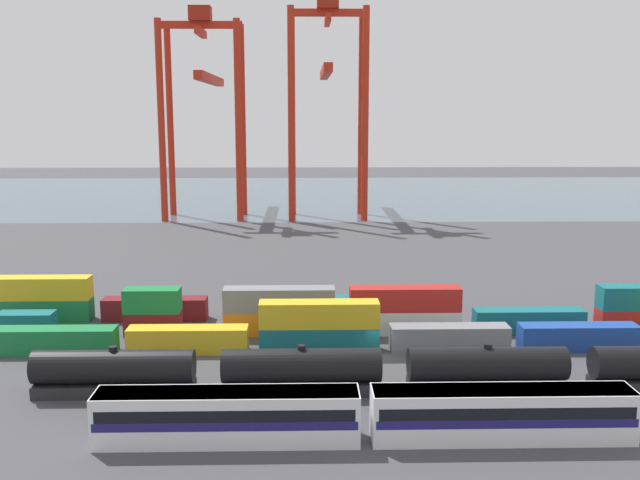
{
  "coord_description": "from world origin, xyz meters",
  "views": [
    {
      "loc": [
        -7.46,
        -67.28,
        23.87
      ],
      "look_at": [
        -5.6,
        16.87,
        8.78
      ],
      "focal_mm": 39.76,
      "sensor_mm": 36.0,
      "label": 1
    }
  ],
  "objects_px": {
    "shipping_container_18": "(40,309)",
    "passenger_train": "(365,413)",
    "freight_tank_row": "(394,370)",
    "gantry_crane_central": "(327,87)",
    "shipping_container_1": "(188,340)",
    "gantry_crane_west": "(205,94)",
    "shipping_container_13": "(404,322)",
    "shipping_container_11": "(279,322)"
  },
  "relations": [
    {
      "from": "shipping_container_18",
      "to": "shipping_container_13",
      "type": "bearing_deg",
      "value": -7.89
    },
    {
      "from": "freight_tank_row",
      "to": "shipping_container_1",
      "type": "distance_m",
      "value": 22.44
    },
    {
      "from": "shipping_container_1",
      "to": "shipping_container_13",
      "type": "xyz_separation_m",
      "value": [
        22.79,
        5.81,
        0.0
      ]
    },
    {
      "from": "shipping_container_18",
      "to": "gantry_crane_west",
      "type": "height_order",
      "value": "gantry_crane_west"
    },
    {
      "from": "gantry_crane_west",
      "to": "shipping_container_18",
      "type": "bearing_deg",
      "value": -95.34
    },
    {
      "from": "shipping_container_13",
      "to": "gantry_crane_west",
      "type": "bearing_deg",
      "value": 110.19
    },
    {
      "from": "gantry_crane_central",
      "to": "shipping_container_1",
      "type": "bearing_deg",
      "value": -99.98
    },
    {
      "from": "shipping_container_13",
      "to": "gantry_crane_central",
      "type": "bearing_deg",
      "value": 93.51
    },
    {
      "from": "shipping_container_1",
      "to": "passenger_train",
      "type": "bearing_deg",
      "value": -50.99
    },
    {
      "from": "freight_tank_row",
      "to": "passenger_train",
      "type": "bearing_deg",
      "value": -109.95
    },
    {
      "from": "shipping_container_11",
      "to": "passenger_train",
      "type": "bearing_deg",
      "value": -74.41
    },
    {
      "from": "freight_tank_row",
      "to": "shipping_container_11",
      "type": "xyz_separation_m",
      "value": [
        -10.53,
        16.77,
        -0.74
      ]
    },
    {
      "from": "shipping_container_1",
      "to": "shipping_container_18",
      "type": "relative_size",
      "value": 1.0
    },
    {
      "from": "shipping_container_11",
      "to": "gantry_crane_central",
      "type": "xyz_separation_m",
      "value": [
        8.13,
        91.71,
        28.41
      ]
    },
    {
      "from": "shipping_container_1",
      "to": "gantry_crane_west",
      "type": "height_order",
      "value": "gantry_crane_west"
    },
    {
      "from": "freight_tank_row",
      "to": "shipping_container_18",
      "type": "bearing_deg",
      "value": 149.74
    },
    {
      "from": "shipping_container_11",
      "to": "shipping_container_18",
      "type": "xyz_separation_m",
      "value": [
        -28.19,
        5.81,
        0.0
      ]
    },
    {
      "from": "shipping_container_18",
      "to": "passenger_train",
      "type": "bearing_deg",
      "value": -41.83
    },
    {
      "from": "shipping_container_11",
      "to": "freight_tank_row",
      "type": "bearing_deg",
      "value": -57.89
    },
    {
      "from": "shipping_container_18",
      "to": "gantry_crane_central",
      "type": "height_order",
      "value": "gantry_crane_central"
    },
    {
      "from": "shipping_container_13",
      "to": "gantry_crane_central",
      "type": "height_order",
      "value": "gantry_crane_central"
    },
    {
      "from": "shipping_container_13",
      "to": "shipping_container_18",
      "type": "distance_m",
      "value": 42.34
    },
    {
      "from": "freight_tank_row",
      "to": "gantry_crane_west",
      "type": "xyz_separation_m",
      "value": [
        -30.64,
        108.88,
        26.3
      ]
    },
    {
      "from": "shipping_container_1",
      "to": "shipping_container_11",
      "type": "xyz_separation_m",
      "value": [
        9.04,
        5.81,
        0.0
      ]
    },
    {
      "from": "shipping_container_1",
      "to": "gantry_crane_west",
      "type": "xyz_separation_m",
      "value": [
        -11.08,
        97.92,
        27.04
      ]
    },
    {
      "from": "passenger_train",
      "to": "gantry_crane_central",
      "type": "relative_size",
      "value": 0.79
    },
    {
      "from": "shipping_container_13",
      "to": "shipping_container_1",
      "type": "bearing_deg",
      "value": -165.7
    },
    {
      "from": "passenger_train",
      "to": "shipping_container_11",
      "type": "bearing_deg",
      "value": 105.59
    },
    {
      "from": "freight_tank_row",
      "to": "shipping_container_13",
      "type": "height_order",
      "value": "freight_tank_row"
    },
    {
      "from": "shipping_container_1",
      "to": "gantry_crane_west",
      "type": "distance_m",
      "value": 102.19
    },
    {
      "from": "passenger_train",
      "to": "freight_tank_row",
      "type": "relative_size",
      "value": 0.64
    },
    {
      "from": "gantry_crane_west",
      "to": "gantry_crane_central",
      "type": "relative_size",
      "value": 0.95
    },
    {
      "from": "gantry_crane_central",
      "to": "passenger_train",
      "type": "bearing_deg",
      "value": -90.44
    },
    {
      "from": "gantry_crane_west",
      "to": "shipping_container_11",
      "type": "bearing_deg",
      "value": -77.68
    },
    {
      "from": "freight_tank_row",
      "to": "gantry_crane_west",
      "type": "relative_size",
      "value": 1.31
    },
    {
      "from": "freight_tank_row",
      "to": "gantry_crane_central",
      "type": "bearing_deg",
      "value": 91.27
    },
    {
      "from": "freight_tank_row",
      "to": "shipping_container_13",
      "type": "bearing_deg",
      "value": 79.11
    },
    {
      "from": "shipping_container_1",
      "to": "shipping_container_11",
      "type": "height_order",
      "value": "same"
    },
    {
      "from": "gantry_crane_west",
      "to": "gantry_crane_central",
      "type": "bearing_deg",
      "value": -0.82
    },
    {
      "from": "passenger_train",
      "to": "gantry_crane_central",
      "type": "xyz_separation_m",
      "value": [
        0.91,
        117.58,
        27.57
      ]
    },
    {
      "from": "shipping_container_18",
      "to": "gantry_crane_central",
      "type": "relative_size",
      "value": 0.24
    },
    {
      "from": "passenger_train",
      "to": "shipping_container_13",
      "type": "relative_size",
      "value": 3.28
    }
  ]
}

